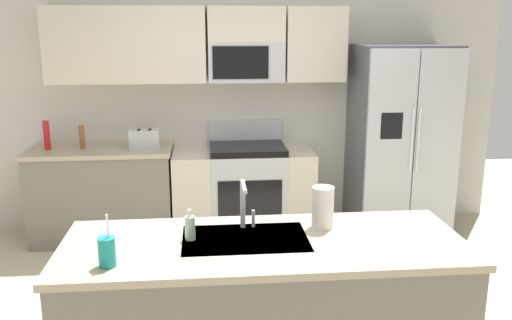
{
  "coord_description": "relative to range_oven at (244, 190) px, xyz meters",
  "views": [
    {
      "loc": [
        -0.4,
        -3.29,
        2.02
      ],
      "look_at": [
        -0.03,
        0.6,
        1.05
      ],
      "focal_mm": 37.95,
      "sensor_mm": 36.0,
      "label": 1
    }
  ],
  "objects": [
    {
      "name": "bottle_red",
      "position": [
        -1.83,
        -0.01,
        0.59
      ],
      "size": [
        0.06,
        0.06,
        0.27
      ],
      "primitive_type": "cylinder",
      "color": "red",
      "rests_on": "back_counter"
    },
    {
      "name": "pepper_mill",
      "position": [
        -1.51,
        -0.0,
        0.57
      ],
      "size": [
        0.05,
        0.05,
        0.22
      ],
      "primitive_type": "cylinder",
      "color": "brown",
      "rests_on": "back_counter"
    },
    {
      "name": "back_counter",
      "position": [
        -1.36,
        -0.0,
        0.01
      ],
      "size": [
        1.34,
        0.63,
        0.9
      ],
      "color": "slate",
      "rests_on": "ground"
    },
    {
      "name": "paper_towel_roll",
      "position": [
        0.29,
        -2.23,
        0.58
      ],
      "size": [
        0.12,
        0.12,
        0.24
      ],
      "primitive_type": "cylinder",
      "color": "white",
      "rests_on": "island_counter"
    },
    {
      "name": "drink_cup_teal",
      "position": [
        -0.84,
        -2.64,
        0.53
      ],
      "size": [
        0.08,
        0.08,
        0.27
      ],
      "color": "teal",
      "rests_on": "island_counter"
    },
    {
      "name": "refrigerator",
      "position": [
        1.53,
        -0.07,
        0.48
      ],
      "size": [
        0.9,
        0.76,
        1.85
      ],
      "color": "#4C4F54",
      "rests_on": "ground"
    },
    {
      "name": "toaster",
      "position": [
        -0.93,
        -0.05,
        0.55
      ],
      "size": [
        0.28,
        0.16,
        0.18
      ],
      "color": "#B7BABF",
      "rests_on": "back_counter"
    },
    {
      "name": "soap_dispenser",
      "position": [
        -0.46,
        -2.34,
        0.53
      ],
      "size": [
        0.06,
        0.06,
        0.17
      ],
      "color": "#A5D8B2",
      "rests_on": "island_counter"
    },
    {
      "name": "sink_faucet",
      "position": [
        -0.15,
        -2.21,
        0.62
      ],
      "size": [
        0.09,
        0.21,
        0.28
      ],
      "color": "#B7BABF",
      "rests_on": "island_counter"
    },
    {
      "name": "kitchen_wall_unit",
      "position": [
        -0.1,
        0.28,
        1.03
      ],
      "size": [
        5.2,
        0.43,
        2.6
      ],
      "color": "beige",
      "rests_on": "ground"
    },
    {
      "name": "island_counter",
      "position": [
        -0.06,
        -2.4,
        0.01
      ],
      "size": [
        2.17,
        0.82,
        0.9
      ],
      "color": "slate",
      "rests_on": "ground"
    },
    {
      "name": "range_oven",
      "position": [
        0.0,
        0.0,
        0.0
      ],
      "size": [
        1.36,
        0.61,
        1.1
      ],
      "color": "#B7BABF",
      "rests_on": "ground"
    }
  ]
}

